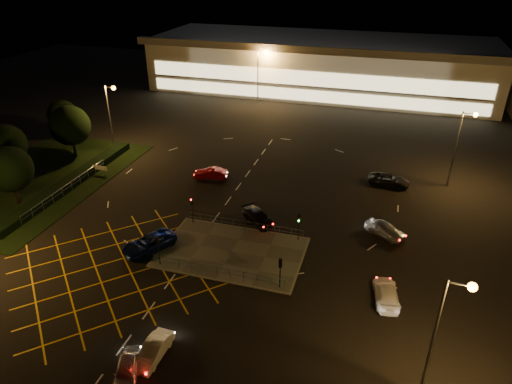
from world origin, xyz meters
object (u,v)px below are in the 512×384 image
(signal_ne, at_px, (299,222))
(car_far_dkgrey, at_px, (258,217))
(signal_nw, at_px, (192,205))
(car_queue_white, at_px, (154,350))
(car_approach_white, at_px, (386,293))
(car_right_silver, at_px, (385,229))
(car_left_blue, at_px, (149,243))
(car_near_silver, at_px, (127,370))
(car_circ_red, at_px, (211,173))
(car_east_grey, at_px, (389,180))
(signal_se, at_px, (280,267))
(signal_sw, at_px, (158,245))

(signal_ne, xyz_separation_m, car_far_dkgrey, (-5.06, 2.31, -1.68))
(signal_nw, xyz_separation_m, car_queue_white, (4.83, -18.37, -1.69))
(signal_nw, bearing_deg, car_queue_white, -75.27)
(car_approach_white, bearing_deg, car_right_silver, -96.23)
(signal_ne, bearing_deg, car_approach_white, -36.28)
(signal_ne, xyz_separation_m, car_left_blue, (-14.25, -5.94, -1.59))
(car_right_silver, height_order, car_approach_white, car_right_silver)
(signal_ne, bearing_deg, car_near_silver, -111.53)
(signal_nw, bearing_deg, car_circ_red, 101.58)
(car_left_blue, relative_size, car_far_dkgrey, 1.18)
(signal_nw, height_order, car_approach_white, signal_nw)
(car_east_grey, bearing_deg, car_near_silver, 159.89)
(car_near_silver, bearing_deg, car_far_dkgrey, 62.61)
(car_near_silver, bearing_deg, signal_ne, 48.69)
(car_queue_white, relative_size, car_far_dkgrey, 0.86)
(signal_se, bearing_deg, car_near_silver, 57.18)
(signal_ne, relative_size, car_approach_white, 0.65)
(signal_sw, bearing_deg, car_right_silver, -150.68)
(signal_se, distance_m, car_near_silver, 15.06)
(car_east_grey, bearing_deg, signal_se, 164.71)
(car_east_grey, xyz_separation_m, car_approach_white, (0.65, -22.77, -0.02))
(car_far_dkgrey, height_order, car_right_silver, car_right_silver)
(car_near_silver, xyz_separation_m, car_circ_red, (-6.19, 31.79, 0.03))
(signal_ne, distance_m, car_right_silver, 9.59)
(car_left_blue, height_order, car_far_dkgrey, car_left_blue)
(signal_ne, distance_m, car_left_blue, 15.52)
(car_near_silver, xyz_separation_m, car_left_blue, (-6.13, 14.63, 0.08))
(signal_nw, relative_size, car_approach_white, 0.65)
(car_circ_red, bearing_deg, car_approach_white, 40.97)
(car_near_silver, height_order, car_circ_red, car_circ_red)
(car_right_silver, bearing_deg, car_east_grey, 30.87)
(signal_nw, relative_size, car_far_dkgrey, 0.66)
(car_right_silver, bearing_deg, signal_se, 173.54)
(car_queue_white, xyz_separation_m, car_far_dkgrey, (2.12, 20.68, 0.01))
(car_east_grey, bearing_deg, car_right_silver, -175.02)
(car_near_silver, relative_size, car_east_grey, 0.78)
(car_far_dkgrey, relative_size, car_approach_white, 0.97)
(car_circ_red, relative_size, car_east_grey, 0.84)
(car_near_silver, height_order, car_east_grey, car_east_grey)
(car_far_dkgrey, xyz_separation_m, car_approach_white, (14.33, -9.12, 0.02))
(car_queue_white, distance_m, car_circ_red, 30.44)
(signal_ne, relative_size, car_left_blue, 0.56)
(signal_se, bearing_deg, car_far_dkgrey, -63.85)
(car_near_silver, height_order, car_right_silver, car_right_silver)
(car_left_blue, bearing_deg, car_queue_white, -31.12)
(signal_sw, distance_m, car_east_grey, 31.64)
(signal_se, distance_m, car_left_blue, 14.48)
(car_queue_white, bearing_deg, car_circ_red, 105.65)
(signal_nw, xyz_separation_m, signal_ne, (12.00, 0.00, 0.00))
(car_far_dkgrey, xyz_separation_m, car_circ_red, (-9.24, 8.91, 0.04))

